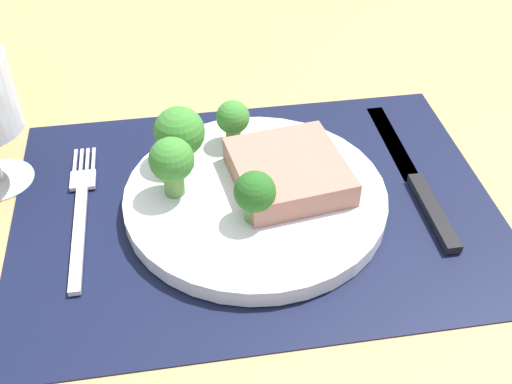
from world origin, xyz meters
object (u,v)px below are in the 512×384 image
plate (255,198)px  steak (289,171)px  fork (81,210)px  knife (416,181)px

plate → steak: bearing=16.1°
plate → fork: size_ratio=1.26×
fork → knife: (31.79, -0.89, 0.05)cm
plate → steak: size_ratio=2.33×
plate → steak: steak is taller
plate → knife: size_ratio=1.05×
plate → steak: (3.24, 0.93, 2.03)cm
steak → knife: (12.56, -0.40, -2.53)cm
steak → plate: bearing=-163.9°
steak → knife: bearing=-1.8°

